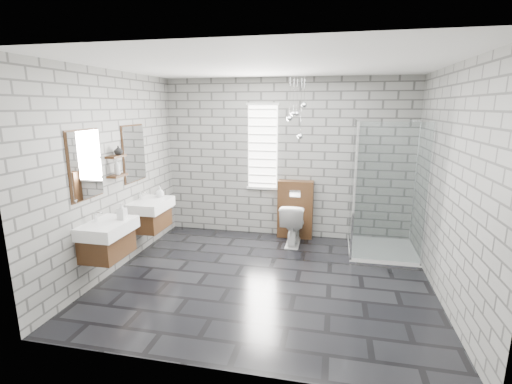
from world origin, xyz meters
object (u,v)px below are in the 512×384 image
(shower_enclosure, at_px, (378,223))
(vanity_right, at_px, (149,206))
(toilet, at_px, (293,224))
(vanity_left, at_px, (105,229))
(cistern_panel, at_px, (295,209))

(shower_enclosure, bearing_deg, vanity_right, -168.71)
(vanity_right, relative_size, toilet, 2.27)
(vanity_right, bearing_deg, toilet, 22.41)
(vanity_left, xyz_separation_m, cistern_panel, (2.10, 2.31, -0.26))
(toilet, bearing_deg, vanity_right, 21.90)
(vanity_left, height_order, vanity_right, same)
(vanity_right, xyz_separation_m, toilet, (2.10, 0.87, -0.41))
(shower_enclosure, bearing_deg, vanity_left, -152.30)
(vanity_right, relative_size, cistern_panel, 1.57)
(cistern_panel, bearing_deg, vanity_left, -132.32)
(shower_enclosure, xyz_separation_m, toilet, (-1.31, 0.19, -0.16))
(vanity_right, height_order, cistern_panel, vanity_right)
(vanity_right, distance_m, toilet, 2.31)
(toilet, bearing_deg, vanity_left, 42.72)
(shower_enclosure, bearing_deg, cistern_panel, 158.43)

